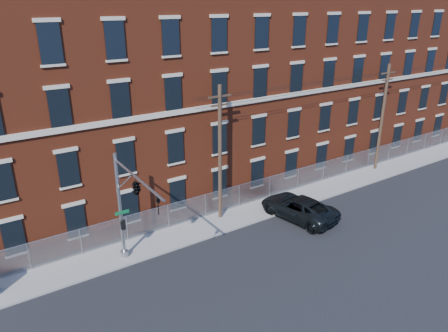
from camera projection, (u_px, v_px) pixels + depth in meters
name	position (u px, v px, depth m)	size (l,w,h in m)	color
ground	(242.00, 262.00, 26.76)	(140.00, 140.00, 0.00)	black
sidewalk	(321.00, 190.00, 36.78)	(65.00, 3.00, 0.12)	gray
mill_building	(260.00, 81.00, 40.76)	(55.30, 14.32, 16.30)	maroon
chain_link_fence	(311.00, 174.00, 37.42)	(59.06, 0.06, 1.85)	#A5A8AD
traffic_signal_mast	(132.00, 195.00, 23.41)	(0.90, 6.75, 7.00)	#9EA0A5
utility_pole_near	(220.00, 152.00, 30.19)	(1.80, 0.28, 10.00)	#412E20
utility_pole_mid	(382.00, 116.00, 39.41)	(1.80, 0.28, 10.00)	#412E20
overhead_wires	(388.00, 75.00, 38.03)	(40.00, 0.62, 0.62)	black
pickup_truck	(298.00, 207.00, 31.92)	(2.80, 6.08, 1.69)	black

